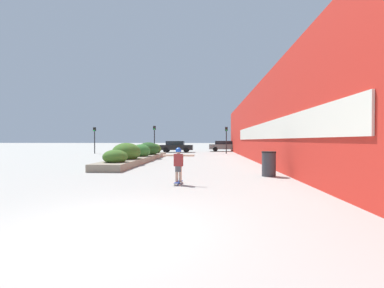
{
  "coord_description": "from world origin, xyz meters",
  "views": [
    {
      "loc": [
        1.58,
        -4.28,
        1.52
      ],
      "look_at": [
        0.37,
        15.98,
        1.24
      ],
      "focal_mm": 24.0,
      "sensor_mm": 36.0,
      "label": 1
    }
  ],
  "objects_px": {
    "trash_bin": "(269,164)",
    "traffic_light_left": "(154,134)",
    "traffic_light_far_left": "(95,135)",
    "skateboarder": "(178,161)",
    "skateboard": "(178,182)",
    "car_leftmost": "(225,146)",
    "car_center_left": "(176,146)",
    "traffic_light_right": "(226,135)"
  },
  "relations": [
    {
      "from": "car_center_left",
      "to": "skateboarder",
      "type": "bearing_deg",
      "value": 7.11
    },
    {
      "from": "skateboard",
      "to": "trash_bin",
      "type": "distance_m",
      "value": 4.26
    },
    {
      "from": "car_leftmost",
      "to": "traffic_light_far_left",
      "type": "height_order",
      "value": "traffic_light_far_left"
    },
    {
      "from": "trash_bin",
      "to": "car_leftmost",
      "type": "bearing_deg",
      "value": 90.44
    },
    {
      "from": "traffic_light_far_left",
      "to": "skateboarder",
      "type": "bearing_deg",
      "value": -59.21
    },
    {
      "from": "trash_bin",
      "to": "car_leftmost",
      "type": "xyz_separation_m",
      "value": [
        -0.19,
        24.86,
        0.25
      ]
    },
    {
      "from": "skateboard",
      "to": "traffic_light_left",
      "type": "distance_m",
      "value": 21.35
    },
    {
      "from": "skateboarder",
      "to": "car_center_left",
      "type": "bearing_deg",
      "value": 104.18
    },
    {
      "from": "traffic_light_left",
      "to": "skateboarder",
      "type": "bearing_deg",
      "value": -76.02
    },
    {
      "from": "skateboarder",
      "to": "trash_bin",
      "type": "distance_m",
      "value": 4.25
    },
    {
      "from": "skateboarder",
      "to": "skateboard",
      "type": "bearing_deg",
      "value": 7.07
    },
    {
      "from": "skateboarder",
      "to": "trash_bin",
      "type": "height_order",
      "value": "skateboarder"
    },
    {
      "from": "traffic_light_far_left",
      "to": "trash_bin",
      "type": "bearing_deg",
      "value": -49.05
    },
    {
      "from": "traffic_light_right",
      "to": "skateboard",
      "type": "bearing_deg",
      "value": -98.69
    },
    {
      "from": "traffic_light_right",
      "to": "skateboarder",
      "type": "bearing_deg",
      "value": -98.69
    },
    {
      "from": "car_center_left",
      "to": "skateboard",
      "type": "bearing_deg",
      "value": 7.11
    },
    {
      "from": "traffic_light_left",
      "to": "trash_bin",
      "type": "bearing_deg",
      "value": -64.59
    },
    {
      "from": "skateboarder",
      "to": "trash_bin",
      "type": "relative_size",
      "value": 1.12
    },
    {
      "from": "traffic_light_left",
      "to": "car_center_left",
      "type": "bearing_deg",
      "value": 57.89
    },
    {
      "from": "traffic_light_right",
      "to": "car_center_left",
      "type": "bearing_deg",
      "value": 152.15
    },
    {
      "from": "skateboard",
      "to": "trash_bin",
      "type": "xyz_separation_m",
      "value": [
        3.6,
        2.24,
        0.46
      ]
    },
    {
      "from": "traffic_light_right",
      "to": "traffic_light_far_left",
      "type": "bearing_deg",
      "value": -178.58
    },
    {
      "from": "skateboard",
      "to": "skateboarder",
      "type": "xyz_separation_m",
      "value": [
        -0.0,
        0.0,
        0.74
      ]
    },
    {
      "from": "trash_bin",
      "to": "skateboard",
      "type": "bearing_deg",
      "value": -148.07
    },
    {
      "from": "skateboarder",
      "to": "car_center_left",
      "type": "xyz_separation_m",
      "value": [
        -2.99,
        24.01,
        -0.04
      ]
    },
    {
      "from": "car_center_left",
      "to": "traffic_light_right",
      "type": "xyz_separation_m",
      "value": [
        6.17,
        -3.26,
        1.36
      ]
    },
    {
      "from": "skateboarder",
      "to": "traffic_light_right",
      "type": "xyz_separation_m",
      "value": [
        3.17,
        20.75,
        1.32
      ]
    },
    {
      "from": "trash_bin",
      "to": "car_center_left",
      "type": "xyz_separation_m",
      "value": [
        -6.59,
        21.77,
        0.23
      ]
    },
    {
      "from": "traffic_light_left",
      "to": "traffic_light_far_left",
      "type": "xyz_separation_m",
      "value": [
        -7.01,
        -0.24,
        -0.1
      ]
    },
    {
      "from": "traffic_light_far_left",
      "to": "car_leftmost",
      "type": "bearing_deg",
      "value": 23.4
    },
    {
      "from": "traffic_light_right",
      "to": "traffic_light_far_left",
      "type": "relative_size",
      "value": 1.01
    },
    {
      "from": "traffic_light_left",
      "to": "traffic_light_far_left",
      "type": "relative_size",
      "value": 1.05
    },
    {
      "from": "car_center_left",
      "to": "traffic_light_far_left",
      "type": "relative_size",
      "value": 1.36
    },
    {
      "from": "traffic_light_left",
      "to": "traffic_light_far_left",
      "type": "bearing_deg",
      "value": -178.08
    },
    {
      "from": "skateboard",
      "to": "traffic_light_far_left",
      "type": "distance_m",
      "value": 23.81
    },
    {
      "from": "car_center_left",
      "to": "car_leftmost",
      "type": "bearing_deg",
      "value": 115.77
    },
    {
      "from": "skateboard",
      "to": "car_center_left",
      "type": "bearing_deg",
      "value": 104.18
    },
    {
      "from": "skateboard",
      "to": "car_leftmost",
      "type": "relative_size",
      "value": 0.15
    },
    {
      "from": "skateboarder",
      "to": "car_leftmost",
      "type": "distance_m",
      "value": 27.32
    },
    {
      "from": "trash_bin",
      "to": "traffic_light_left",
      "type": "height_order",
      "value": "traffic_light_left"
    },
    {
      "from": "traffic_light_left",
      "to": "traffic_light_right",
      "type": "distance_m",
      "value": 8.3
    },
    {
      "from": "skateboard",
      "to": "traffic_light_left",
      "type": "bearing_deg",
      "value": 111.05
    }
  ]
}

